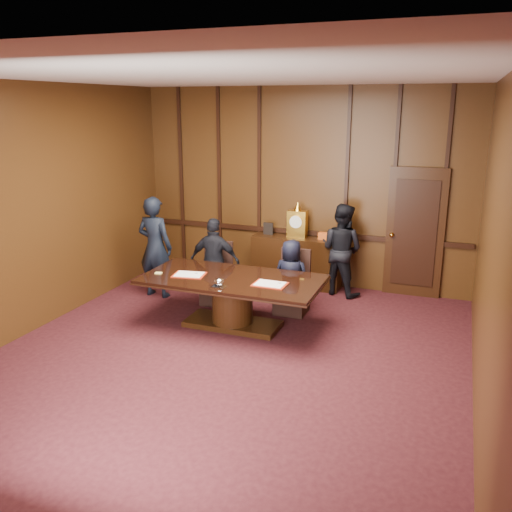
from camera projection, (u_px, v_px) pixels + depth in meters
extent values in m
plane|color=black|center=(223.00, 361.00, 6.96)|extent=(7.00, 7.00, 0.00)
plane|color=silver|center=(218.00, 75.00, 6.01)|extent=(7.00, 7.00, 0.00)
cube|color=black|center=(302.00, 188.00, 9.64)|extent=(6.00, 0.04, 3.50)
cube|color=black|center=(24.00, 212.00, 7.51)|extent=(0.04, 7.00, 3.50)
cube|color=black|center=(492.00, 252.00, 5.46)|extent=(0.04, 7.00, 3.50)
cube|color=black|center=(300.00, 232.00, 9.82)|extent=(5.90, 0.05, 0.08)
cube|color=black|center=(415.00, 233.00, 9.09)|extent=(0.95, 0.06, 2.20)
sphere|color=gold|center=(392.00, 235.00, 9.17)|extent=(0.08, 0.08, 0.08)
cube|color=black|center=(296.00, 261.00, 9.77)|extent=(1.60, 0.45, 0.90)
cube|color=black|center=(260.00, 279.00, 10.12)|extent=(0.12, 0.40, 0.06)
cube|color=black|center=(334.00, 288.00, 9.64)|extent=(0.12, 0.40, 0.06)
cube|color=gold|center=(297.00, 224.00, 9.58)|extent=(0.34, 0.18, 0.48)
cylinder|color=white|center=(296.00, 222.00, 9.48)|extent=(0.22, 0.03, 0.22)
cone|color=gold|center=(298.00, 206.00, 9.50)|extent=(0.14, 0.14, 0.16)
cube|color=black|center=(268.00, 229.00, 9.82)|extent=(0.18, 0.04, 0.22)
cube|color=#E4591A|center=(325.00, 236.00, 9.48)|extent=(0.22, 0.12, 0.12)
cube|color=black|center=(233.00, 324.00, 8.05)|extent=(1.40, 0.60, 0.08)
cylinder|color=black|center=(232.00, 301.00, 7.96)|extent=(0.60, 0.60, 0.62)
cube|color=black|center=(232.00, 281.00, 7.87)|extent=(2.62, 1.32, 0.02)
cube|color=black|center=(232.00, 280.00, 7.86)|extent=(2.60, 1.30, 0.06)
cube|color=#B72910|center=(189.00, 275.00, 7.96)|extent=(0.51, 0.40, 0.01)
cube|color=white|center=(189.00, 274.00, 7.96)|extent=(0.44, 0.34, 0.01)
cube|color=#B72910|center=(270.00, 284.00, 7.54)|extent=(0.46, 0.34, 0.01)
cube|color=white|center=(270.00, 284.00, 7.54)|extent=(0.40, 0.29, 0.01)
cube|color=white|center=(219.00, 287.00, 7.45)|extent=(0.20, 0.14, 0.01)
ellipsoid|color=white|center=(219.00, 283.00, 7.43)|extent=(0.13, 0.13, 0.10)
cube|color=#F4DE77|center=(158.00, 273.00, 8.04)|extent=(0.11, 0.09, 0.01)
cube|color=black|center=(217.00, 289.00, 8.99)|extent=(0.57, 0.57, 0.46)
cube|color=black|center=(219.00, 257.00, 9.05)|extent=(0.48, 0.16, 0.55)
cylinder|color=black|center=(201.00, 298.00, 8.91)|extent=(0.04, 0.04, 0.23)
cylinder|color=black|center=(233.00, 293.00, 9.13)|extent=(0.04, 0.04, 0.23)
cube|color=black|center=(292.00, 298.00, 8.54)|extent=(0.48, 0.48, 0.46)
cube|color=black|center=(296.00, 265.00, 8.60)|extent=(0.48, 0.06, 0.55)
cylinder|color=black|center=(275.00, 308.00, 8.46)|extent=(0.04, 0.04, 0.23)
cylinder|color=black|center=(307.00, 303.00, 8.69)|extent=(0.04, 0.04, 0.23)
imported|color=black|center=(215.00, 262.00, 8.81)|extent=(0.87, 0.43, 1.43)
imported|color=black|center=(291.00, 277.00, 8.40)|extent=(0.60, 0.40, 1.19)
imported|color=black|center=(155.00, 247.00, 9.13)|extent=(0.65, 0.44, 1.73)
imported|color=black|center=(341.00, 249.00, 9.25)|extent=(0.92, 0.81, 1.59)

